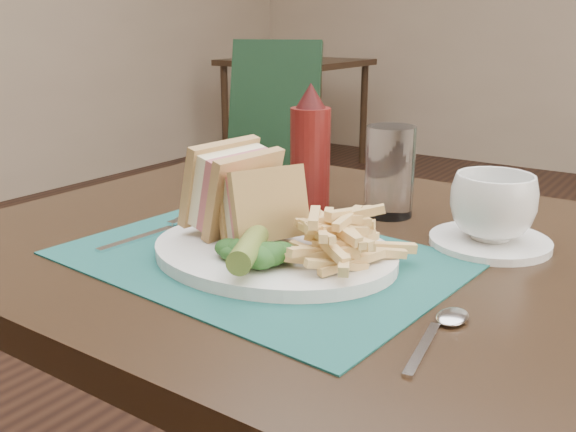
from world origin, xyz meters
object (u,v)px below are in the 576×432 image
at_px(saucer, 490,242).
at_px(check_presenter, 274,114).
at_px(placemat, 260,258).
at_px(sandwich_half_a, 220,184).
at_px(drinking_glass, 390,172).
at_px(ketchup_bottle, 310,147).
at_px(plate, 274,252).
at_px(table_bg_left, 295,113).
at_px(sandwich_half_b, 254,200).
at_px(coffee_cup, 493,207).

height_order(saucer, check_presenter, check_presenter).
height_order(placemat, sandwich_half_a, sandwich_half_a).
distance_m(drinking_glass, ketchup_bottle, 0.12).
height_order(plate, drinking_glass, drinking_glass).
distance_m(table_bg_left, saucer, 3.89).
bearing_deg(table_bg_left, placemat, -56.47).
bearing_deg(table_bg_left, sandwich_half_b, -56.58).
height_order(coffee_cup, ketchup_bottle, ketchup_bottle).
height_order(sandwich_half_b, saucer, sandwich_half_b).
relative_size(placemat, saucer, 3.00).
distance_m(table_bg_left, coffee_cup, 3.90).
bearing_deg(placemat, plate, 19.63).
xyz_separation_m(sandwich_half_a, sandwich_half_b, (0.06, -0.01, -0.01)).
xyz_separation_m(placemat, ketchup_bottle, (-0.07, 0.22, 0.09)).
xyz_separation_m(coffee_cup, check_presenter, (-0.41, 0.10, 0.07)).
bearing_deg(sandwich_half_a, plate, -7.54).
height_order(table_bg_left, check_presenter, check_presenter).
bearing_deg(ketchup_bottle, saucer, -3.39).
distance_m(placemat, sandwich_half_b, 0.07).
distance_m(plate, sandwich_half_a, 0.12).
distance_m(table_bg_left, drinking_glass, 3.76).
bearing_deg(placemat, sandwich_half_a, 161.52).
bearing_deg(check_presenter, plate, -79.16).
bearing_deg(plate, coffee_cup, 40.82).
bearing_deg(sandwich_half_b, table_bg_left, 149.97).
relative_size(sandwich_half_b, coffee_cup, 0.88).
bearing_deg(placemat, table_bg_left, 123.53).
bearing_deg(sandwich_half_a, placemat, -13.62).
relative_size(saucer, drinking_glass, 1.15).
relative_size(placemat, sandwich_half_b, 4.85).
distance_m(table_bg_left, check_presenter, 3.59).
bearing_deg(plate, saucer, 40.82).
xyz_separation_m(sandwich_half_b, saucer, (0.23, 0.18, -0.06)).
relative_size(placemat, drinking_glass, 3.46).
relative_size(coffee_cup, drinking_glass, 0.81).
relative_size(table_bg_left, sandwich_half_b, 9.72).
bearing_deg(sandwich_half_a, saucer, 35.55).
relative_size(drinking_glass, check_presenter, 0.52).
bearing_deg(placemat, drinking_glass, 79.50).
xyz_separation_m(drinking_glass, ketchup_bottle, (-0.12, -0.03, 0.03)).
relative_size(saucer, coffee_cup, 1.43).
bearing_deg(check_presenter, drinking_glass, -37.20).
height_order(plate, sandwich_half_a, sandwich_half_a).
bearing_deg(check_presenter, table_bg_left, 98.67).
bearing_deg(sandwich_half_b, check_presenter, 148.30).
height_order(placemat, coffee_cup, coffee_cup).
bearing_deg(sandwich_half_a, check_presenter, 117.35).
distance_m(plate, saucer, 0.28).
distance_m(sandwich_half_a, drinking_glass, 0.26).
height_order(saucer, drinking_glass, drinking_glass).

